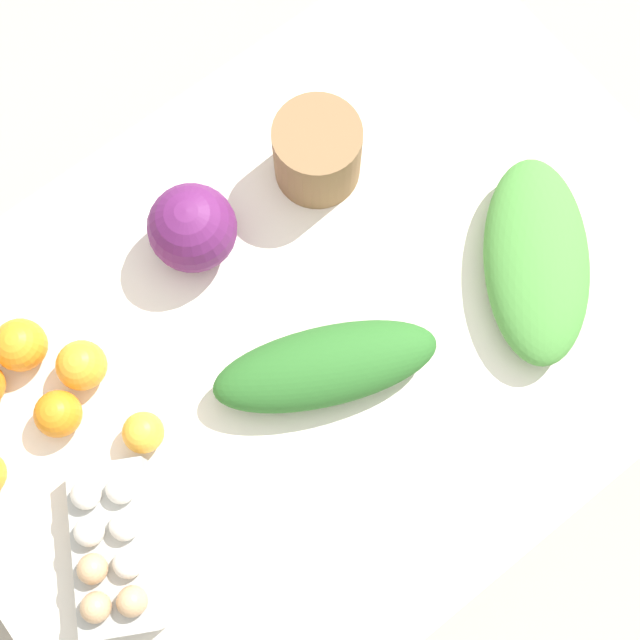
% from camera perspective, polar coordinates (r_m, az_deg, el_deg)
% --- Properties ---
extents(ground_plane, '(8.00, 8.00, 0.00)m').
position_cam_1_polar(ground_plane, '(2.15, 0.00, -5.45)').
color(ground_plane, '#B2A899').
extents(dining_table, '(1.29, 0.94, 0.74)m').
position_cam_1_polar(dining_table, '(1.52, 0.00, -1.18)').
color(dining_table, silver).
rests_on(dining_table, ground_plane).
extents(cabbage_purple, '(0.14, 0.14, 0.14)m').
position_cam_1_polar(cabbage_purple, '(1.42, -8.17, 5.85)').
color(cabbage_purple, '#601E5B').
rests_on(cabbage_purple, dining_table).
extents(egg_carton, '(0.22, 0.27, 0.09)m').
position_cam_1_polar(egg_carton, '(1.37, -13.09, -14.00)').
color(egg_carton, '#A8A8A3').
rests_on(egg_carton, dining_table).
extents(paper_bag, '(0.14, 0.14, 0.13)m').
position_cam_1_polar(paper_bag, '(1.46, -0.18, 10.69)').
color(paper_bag, olive).
rests_on(paper_bag, dining_table).
extents(greens_bunch_chard, '(0.35, 0.38, 0.09)m').
position_cam_1_polar(greens_bunch_chard, '(1.45, 13.67, 3.77)').
color(greens_bunch_chard, '#4C933D').
rests_on(greens_bunch_chard, dining_table).
extents(greens_bunch_dandelion, '(0.37, 0.26, 0.09)m').
position_cam_1_polar(greens_bunch_dandelion, '(1.36, 0.35, -2.98)').
color(greens_bunch_dandelion, '#2D6B28').
rests_on(greens_bunch_dandelion, dining_table).
extents(orange_0, '(0.07, 0.07, 0.07)m').
position_cam_1_polar(orange_0, '(1.41, -16.42, -5.78)').
color(orange_0, orange).
rests_on(orange_0, dining_table).
extents(orange_1, '(0.08, 0.08, 0.08)m').
position_cam_1_polar(orange_1, '(1.42, -15.01, -2.82)').
color(orange_1, orange).
rests_on(orange_1, dining_table).
extents(orange_2, '(0.08, 0.08, 0.08)m').
position_cam_1_polar(orange_2, '(1.45, -18.63, -1.53)').
color(orange_2, orange).
rests_on(orange_2, dining_table).
extents(orange_4, '(0.06, 0.06, 0.06)m').
position_cam_1_polar(orange_4, '(1.38, -11.25, -7.08)').
color(orange_4, '#F9A833').
rests_on(orange_4, dining_table).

